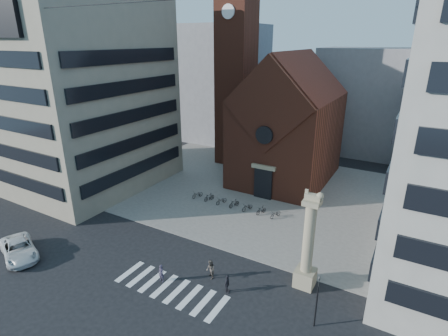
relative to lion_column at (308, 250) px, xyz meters
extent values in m
plane|color=black|center=(-10.01, -3.00, -3.46)|extent=(120.00, 120.00, 0.00)
cube|color=gray|center=(-10.01, 16.00, -3.43)|extent=(46.00, 30.00, 0.05)
cube|color=brown|center=(-10.01, 22.00, 2.54)|extent=(12.00, 16.00, 12.00)
cube|color=#5B231C|center=(-10.01, 22.40, 8.54)|extent=(12.00, 15.40, 12.00)
cube|color=brown|center=(-10.01, 14.05, 8.54)|extent=(11.76, 0.50, 11.76)
cylinder|color=black|center=(-10.01, 13.60, 5.04)|extent=(2.20, 0.30, 2.20)
cube|color=black|center=(-10.01, 13.85, -1.46)|extent=(2.40, 0.30, 4.00)
cube|color=tan|center=(-10.01, 13.80, 0.84)|extent=(3.20, 0.40, 0.50)
cube|color=brown|center=(-20.01, 25.00, 11.54)|extent=(5.00, 5.00, 30.00)
cylinder|color=white|center=(-20.01, 22.40, 19.54)|extent=(2.00, 0.20, 2.00)
cube|color=gray|center=(-34.01, 7.00, 9.54)|extent=(18.00, 20.00, 26.00)
cube|color=gray|center=(-30.01, 37.00, 7.54)|extent=(16.00, 14.00, 22.00)
cube|color=gray|center=(-4.01, 42.00, 5.54)|extent=(14.00, 12.00, 18.00)
cube|color=tan|center=(-0.01, 0.00, -2.71)|extent=(1.60, 1.60, 1.50)
cylinder|color=tan|center=(-0.01, 0.00, 1.04)|extent=(0.90, 0.90, 6.00)
cube|color=tan|center=(-0.01, 0.00, 4.24)|extent=(1.30, 1.30, 0.40)
cube|color=tan|center=(-0.01, 0.00, 4.64)|extent=(1.20, 0.50, 0.55)
sphere|color=tan|center=(0.54, 0.00, 4.89)|extent=(0.56, 0.56, 0.56)
cube|color=tan|center=(-0.51, 0.00, 5.04)|extent=(0.25, 0.15, 0.35)
cylinder|color=black|center=(1.99, -4.00, -1.71)|extent=(0.12, 0.12, 3.50)
imported|color=black|center=(1.99, -4.00, 0.44)|extent=(0.13, 0.16, 0.80)
imported|color=silver|center=(-24.67, -9.48, -2.66)|extent=(6.31, 4.57, 1.60)
imported|color=#373042|center=(-10.73, -5.57, -2.67)|extent=(0.59, 0.41, 1.57)
imported|color=#534A42|center=(-7.31, -3.16, -2.59)|extent=(1.06, 1.05, 1.73)
imported|color=#24232A|center=(-5.20, -4.00, -2.64)|extent=(0.60, 1.02, 1.64)
imported|color=black|center=(-17.36, 9.70, -2.97)|extent=(1.12, 1.76, 0.88)
imported|color=black|center=(-15.56, 9.70, -2.92)|extent=(0.99, 1.67, 0.97)
imported|color=black|center=(-13.75, 9.70, -2.97)|extent=(1.12, 1.76, 0.88)
imported|color=black|center=(-11.95, 9.70, -2.92)|extent=(0.99, 1.67, 0.97)
imported|color=black|center=(-10.15, 9.70, -2.97)|extent=(1.12, 1.76, 0.88)
imported|color=black|center=(-8.34, 9.70, -2.92)|extent=(0.99, 1.67, 0.97)
imported|color=black|center=(-6.54, 9.70, -2.97)|extent=(1.12, 1.76, 0.88)
camera|label=1|loc=(6.15, -24.23, 15.98)|focal=28.00mm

